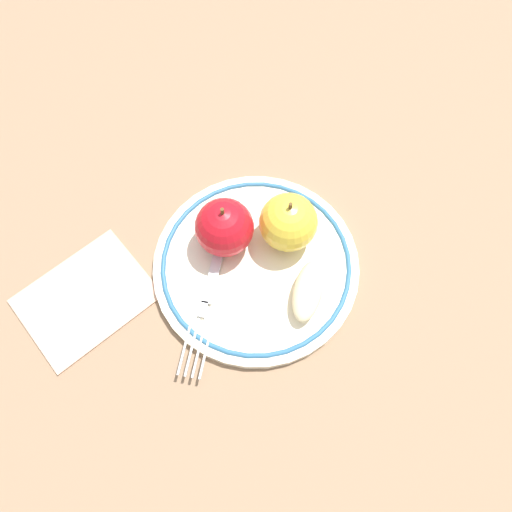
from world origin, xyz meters
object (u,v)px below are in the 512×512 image
object	(u,v)px
apple_slice_front	(305,293)
plate	(256,265)
fork	(209,291)
apple_red_whole	(288,222)
apple_second_whole	(224,227)
napkin_folded	(86,298)

from	to	relation	value
apple_slice_front	plate	bearing A→B (deg)	66.60
plate	fork	size ratio (longest dim) A/B	1.55
apple_red_whole	apple_slice_front	distance (m)	0.08
apple_second_whole	fork	bearing A→B (deg)	-54.83
napkin_folded	fork	bearing A→B (deg)	51.32
apple_slice_front	napkin_folded	xyz separation A→B (m)	(-0.17, -0.19, -0.02)
apple_red_whole	apple_slice_front	bearing A→B (deg)	-26.96
apple_second_whole	napkin_folded	size ratio (longest dim) A/B	0.53
napkin_folded	apple_slice_front	bearing A→B (deg)	49.42
apple_red_whole	fork	distance (m)	0.12
fork	napkin_folded	xyz separation A→B (m)	(-0.09, -0.11, -0.01)
apple_slice_front	fork	bearing A→B (deg)	100.97
apple_second_whole	apple_slice_front	xyz separation A→B (m)	(0.11, 0.02, -0.02)
plate	apple_red_whole	size ratio (longest dim) A/B	3.19
fork	plate	bearing A→B (deg)	134.93
apple_red_whole	apple_slice_front	size ratio (longest dim) A/B	1.03
plate	apple_slice_front	world-z (taller)	apple_slice_front
plate	apple_second_whole	bearing A→B (deg)	-168.99
plate	apple_slice_front	size ratio (longest dim) A/B	3.27
apple_second_whole	apple_slice_front	bearing A→B (deg)	11.90
apple_red_whole	fork	bearing A→B (deg)	-91.41
plate	apple_slice_front	xyz separation A→B (m)	(0.07, 0.02, 0.02)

